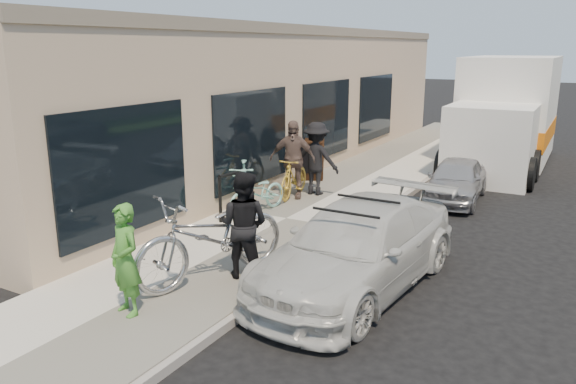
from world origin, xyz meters
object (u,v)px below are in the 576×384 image
at_px(cruiser_bike_c, 294,177).
at_px(bike_rack, 231,191).
at_px(sedan_white, 357,247).
at_px(tandem_bike, 213,237).
at_px(sandwich_board, 311,160).
at_px(bystander_a, 316,159).
at_px(moving_truck, 506,118).
at_px(woman_rider, 125,260).
at_px(man_standing, 244,225).
at_px(sedan_silver, 456,180).
at_px(bystander_b, 292,159).
at_px(cruiser_bike_b, 258,193).
at_px(cruiser_bike_a, 243,187).

bearing_deg(cruiser_bike_c, bike_rack, -105.44).
height_order(sedan_white, tandem_bike, tandem_bike).
bearing_deg(cruiser_bike_c, sedan_white, -57.94).
bearing_deg(sandwich_board, bike_rack, -109.46).
distance_m(sandwich_board, cruiser_bike_c, 1.79).
height_order(sandwich_board, cruiser_bike_c, sandwich_board).
bearing_deg(bystander_a, bike_rack, 76.42).
bearing_deg(moving_truck, cruiser_bike_c, -117.34).
bearing_deg(tandem_bike, woman_rider, -83.11).
bearing_deg(man_standing, bystander_a, -83.98).
height_order(sedan_silver, tandem_bike, tandem_bike).
bearing_deg(bike_rack, sedan_silver, 49.96).
bearing_deg(bystander_b, cruiser_bike_c, 68.26).
height_order(woman_rider, man_standing, man_standing).
xyz_separation_m(bike_rack, moving_truck, (3.88, 9.51, 0.74)).
bearing_deg(bike_rack, bystander_a, 76.83).
bearing_deg(tandem_bike, sandwich_board, 123.97).
relative_size(tandem_bike, cruiser_bike_b, 1.58).
bearing_deg(bystander_b, bystander_a, 37.33).
xyz_separation_m(sandwich_board, cruiser_bike_b, (0.41, -3.30, -0.12)).
distance_m(bike_rack, cruiser_bike_c, 2.23).
height_order(sandwich_board, cruiser_bike_a, sandwich_board).
bearing_deg(cruiser_bike_b, sedan_white, -24.34).
relative_size(sandwich_board, man_standing, 0.65).
bearing_deg(bike_rack, sandwich_board, 92.26).
bearing_deg(cruiser_bike_c, tandem_bike, -83.12).
height_order(cruiser_bike_b, cruiser_bike_c, cruiser_bike_c).
height_order(tandem_bike, cruiser_bike_c, tandem_bike).
height_order(cruiser_bike_b, bystander_b, bystander_b).
distance_m(sandwich_board, tandem_bike, 6.94).
bearing_deg(moving_truck, woman_rider, -101.77).
distance_m(moving_truck, tandem_bike, 12.50).
bearing_deg(sedan_white, woman_rider, -124.94).
xyz_separation_m(man_standing, bystander_a, (-1.32, 5.11, 0.04)).
bearing_deg(bystander_a, woman_rider, 95.01).
height_order(bike_rack, sedan_white, sedan_white).
bearing_deg(sedan_silver, bike_rack, -133.93).
bearing_deg(cruiser_bike_b, man_standing, -50.49).
distance_m(bike_rack, tandem_bike, 3.20).
xyz_separation_m(moving_truck, cruiser_bike_c, (-3.59, -7.30, -0.85)).
xyz_separation_m(sandwich_board, man_standing, (2.10, -6.35, 0.29)).
relative_size(sedan_silver, cruiser_bike_b, 1.83).
relative_size(woman_rider, man_standing, 0.91).
bearing_deg(bystander_b, man_standing, -90.61).
bearing_deg(sedan_silver, woman_rider, -109.15).
height_order(moving_truck, woman_rider, moving_truck).
bearing_deg(tandem_bike, sedan_silver, 93.28).
xyz_separation_m(bystander_a, bystander_b, (-0.35, -0.56, 0.04)).
relative_size(tandem_bike, cruiser_bike_a, 1.48).
bearing_deg(sedan_white, man_standing, -148.32).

